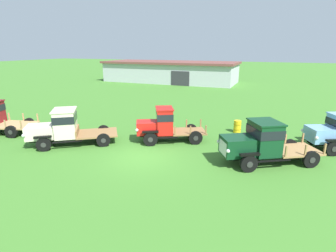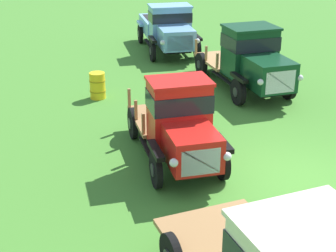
% 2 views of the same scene
% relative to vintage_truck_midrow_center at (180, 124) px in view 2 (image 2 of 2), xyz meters
% --- Properties ---
extents(ground_plane, '(240.00, 240.00, 0.00)m').
position_rel_vintage_truck_midrow_center_xyz_m(ground_plane, '(-0.06, -2.91, -1.19)').
color(ground_plane, '#3D7528').
extents(vintage_truck_midrow_center, '(4.79, 3.55, 2.31)m').
position_rel_vintage_truck_midrow_center_xyz_m(vintage_truck_midrow_center, '(0.00, 0.00, 0.00)').
color(vintage_truck_midrow_center, black).
rests_on(vintage_truck_midrow_center, ground).
extents(vintage_truck_far_side, '(5.54, 4.31, 2.36)m').
position_rel_vintage_truck_midrow_center_xyz_m(vintage_truck_far_side, '(6.20, -1.21, 0.05)').
color(vintage_truck_far_side, black).
rests_on(vintage_truck_far_side, ground).
extents(vintage_truck_back_of_row, '(5.49, 3.87, 2.19)m').
position_rel_vintage_truck_midrow_center_xyz_m(vintage_truck_back_of_row, '(11.05, 3.03, -0.08)').
color(vintage_truck_back_of_row, black).
rests_on(vintage_truck_back_of_row, ground).
extents(oil_drum_beside_row, '(0.56, 0.56, 0.92)m').
position_rel_vintage_truck_midrow_center_xyz_m(oil_drum_beside_row, '(4.31, 3.88, -0.72)').
color(oil_drum_beside_row, gold).
rests_on(oil_drum_beside_row, ground).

